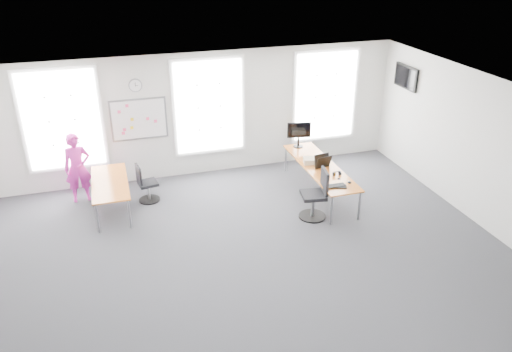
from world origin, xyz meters
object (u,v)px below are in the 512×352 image
object	(u,v)px
person	(78,168)
chair_left	(146,185)
keyboard	(335,186)
headphones	(337,174)
desk_right	(320,168)
monitor	(299,132)
desk_left	(110,184)
chair_right	(316,197)

from	to	relation	value
person	chair_left	bearing A→B (deg)	-24.72
keyboard	headphones	distance (m)	0.55
desk_right	monitor	bearing A→B (deg)	92.64
desk_left	person	distance (m)	0.95
chair_right	chair_left	distance (m)	3.76
desk_left	chair_left	world-z (taller)	chair_left
desk_right	keyboard	bearing A→B (deg)	-97.01
headphones	monitor	world-z (taller)	monitor
desk_right	chair_right	xyz separation A→B (m)	(-0.50, -0.97, -0.17)
chair_left	keyboard	world-z (taller)	chair_left
desk_right	keyboard	size ratio (longest dim) A/B	5.79
desk_right	keyboard	distance (m)	1.05
desk_left	keyboard	distance (m)	4.73
chair_right	keyboard	xyz separation A→B (m)	(0.37, -0.07, 0.23)
desk_right	desk_left	bearing A→B (deg)	172.74
chair_left	desk_right	bearing A→B (deg)	-110.83
keyboard	headphones	size ratio (longest dim) A/B	2.77
chair_left	keyboard	xyz separation A→B (m)	(3.69, -1.82, 0.31)
chair_left	monitor	world-z (taller)	monitor
desk_right	person	bearing A→B (deg)	166.33
person	monitor	distance (m)	5.16
chair_right	keyboard	distance (m)	0.44
chair_left	keyboard	bearing A→B (deg)	-125.49
monitor	headphones	bearing A→B (deg)	-71.43
desk_left	chair_right	xyz separation A→B (m)	(4.07, -1.55, -0.15)
desk_right	desk_left	xyz separation A→B (m)	(-4.57, 0.58, -0.02)
chair_right	chair_left	xyz separation A→B (m)	(-3.32, 1.75, -0.08)
keyboard	chair_left	bearing A→B (deg)	172.01
desk_right	headphones	world-z (taller)	headphones
person	headphones	xyz separation A→B (m)	(5.35, -1.82, -0.05)
desk_right	desk_left	size ratio (longest dim) A/B	1.52
headphones	chair_left	bearing A→B (deg)	166.80
desk_left	keyboard	size ratio (longest dim) A/B	3.81
person	monitor	xyz separation A→B (m)	(5.15, -0.07, 0.28)
desk_right	headphones	xyz separation A→B (m)	(0.14, -0.56, 0.09)
chair_right	monitor	world-z (taller)	monitor
desk_right	chair_left	distance (m)	3.91
person	chair_right	bearing A→B (deg)	-30.86
person	headphones	size ratio (longest dim) A/B	8.94
chair_right	monitor	xyz separation A→B (m)	(0.44, 2.16, 0.59)
keyboard	desk_right	bearing A→B (deg)	101.22
chair_right	chair_left	world-z (taller)	chair_right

